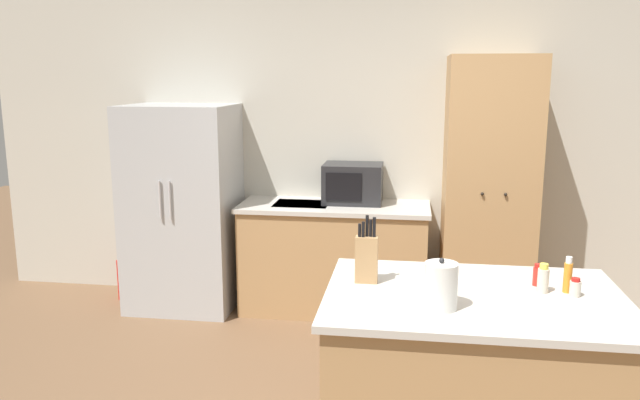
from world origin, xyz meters
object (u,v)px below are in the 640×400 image
kettle (441,286)px  pantry_cabinet (488,192)px  spice_bottle_tall_dark (575,288)px  microwave (353,183)px  knife_block (367,258)px  spice_bottle_short_red (537,275)px  fire_extinguisher (124,279)px  refrigerator (183,207)px  spice_bottle_green_herb (568,276)px  spice_bottle_amber_oil (543,279)px

kettle → pantry_cabinet: bearing=78.3°
spice_bottle_tall_dark → pantry_cabinet: bearing=95.3°
microwave → knife_block: bearing=-82.6°
spice_bottle_short_red → fire_extinguisher: bearing=149.7°
pantry_cabinet → knife_block: 2.04m
pantry_cabinet → fire_extinguisher: pantry_cabinet is taller
refrigerator → spice_bottle_green_herb: size_ratio=9.54×
kettle → spice_bottle_short_red: bearing=38.2°
spice_bottle_tall_dark → spice_bottle_amber_oil: size_ratio=0.63×
refrigerator → fire_extinguisher: 0.88m
pantry_cabinet → fire_extinguisher: bearing=-179.9°
refrigerator → spice_bottle_tall_dark: refrigerator is taller
spice_bottle_green_herb → spice_bottle_tall_dark: bearing=-65.8°
microwave → spice_bottle_short_red: size_ratio=4.29×
pantry_cabinet → microwave: pantry_cabinet is taller
knife_block → spice_bottle_short_red: (0.84, 0.07, -0.08)m
refrigerator → spice_bottle_tall_dark: size_ratio=18.70×
spice_bottle_amber_oil → fire_extinguisher: 3.70m
spice_bottle_short_red → fire_extinguisher: 3.64m
pantry_cabinet → spice_bottle_green_herb: bearing=-85.2°
kettle → fire_extinguisher: kettle is taller
knife_block → kettle: size_ratio=1.47×
spice_bottle_short_red → spice_bottle_amber_oil: bearing=-86.4°
spice_bottle_amber_oil → spice_bottle_tall_dark: bearing=-13.1°
spice_bottle_green_herb → spice_bottle_short_red: bearing=146.3°
microwave → spice_bottle_amber_oil: microwave is taller
microwave → spice_bottle_tall_dark: size_ratio=5.26×
refrigerator → microwave: 1.42m
pantry_cabinet → spice_bottle_amber_oil: pantry_cabinet is taller
spice_bottle_amber_oil → spice_bottle_green_herb: size_ratio=0.81×
spice_bottle_green_herb → microwave: bearing=121.5°
microwave → knife_block: knife_block is taller
spice_bottle_amber_oil → refrigerator: bearing=143.4°
refrigerator → microwave: bearing=6.3°
knife_block → spice_bottle_amber_oil: 0.85m
spice_bottle_amber_oil → kettle: kettle is taller
spice_bottle_tall_dark → spice_bottle_short_red: (-0.15, 0.14, 0.01)m
spice_bottle_short_red → spice_bottle_green_herb: spice_bottle_green_herb is taller
knife_block → spice_bottle_tall_dark: 0.99m
spice_bottle_tall_dark → fire_extinguisher: size_ratio=0.22×
pantry_cabinet → microwave: size_ratio=4.36×
refrigerator → knife_block: 2.47m
refrigerator → spice_bottle_short_red: refrigerator is taller
spice_bottle_tall_dark → kettle: kettle is taller
refrigerator → spice_bottle_tall_dark: 3.25m
refrigerator → spice_bottle_amber_oil: bearing=-36.6°
microwave → spice_bottle_amber_oil: bearing=-61.2°
microwave → spice_bottle_amber_oil: 2.29m
fire_extinguisher → spice_bottle_green_herb: bearing=-30.4°
spice_bottle_amber_oil → fire_extinguisher: bearing=148.4°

